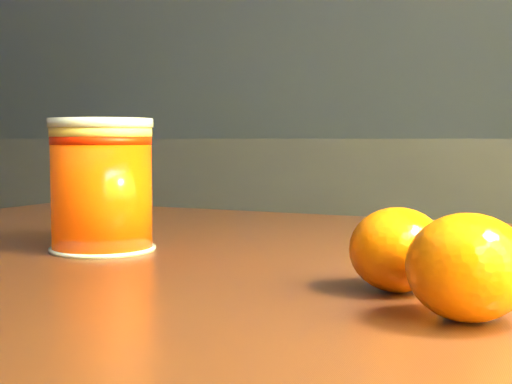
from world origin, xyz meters
The scene contains 4 objects.
kitchen_counter centered at (0.00, 1.45, 0.45)m, with size 3.15×0.60×0.90m, color #454449.
juice_glass centered at (0.84, 0.23, 0.86)m, with size 0.09×0.09×0.11m.
orange_front centered at (1.11, 0.20, 0.83)m, with size 0.06×0.06×0.05m, color orange.
orange_back centered at (1.16, 0.15, 0.83)m, with size 0.06×0.06×0.06m, color orange.
Camera 1 is at (1.26, -0.21, 0.90)m, focal length 50.00 mm.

